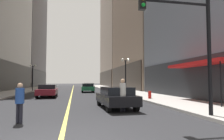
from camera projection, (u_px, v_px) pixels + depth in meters
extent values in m
plane|color=#262628|center=(73.00, 89.00, 39.41)|extent=(200.00, 200.00, 0.00)
cube|color=#ADA8A0|center=(29.00, 89.00, 37.86)|extent=(4.50, 78.00, 0.15)
cube|color=#ADA8A0|center=(113.00, 89.00, 40.97)|extent=(4.50, 78.00, 0.15)
cube|color=#E5D64C|center=(73.00, 89.00, 39.41)|extent=(0.16, 70.00, 0.01)
cube|color=#3A3935|center=(16.00, 77.00, 37.07)|extent=(0.50, 22.80, 5.00)
cube|color=#2C2C2E|center=(40.00, 79.00, 62.07)|extent=(0.50, 24.70, 5.00)
cube|color=#212327|center=(187.00, 79.00, 17.98)|extent=(0.50, 20.90, 3.70)
cube|color=#332A23|center=(124.00, 77.00, 41.06)|extent=(0.50, 22.80, 5.00)
cube|color=gray|center=(122.00, 21.00, 68.37)|extent=(12.30, 26.00, 45.92)
cube|color=#332A23|center=(105.00, 79.00, 66.06)|extent=(0.50, 24.70, 5.00)
cube|color=#B21414|center=(198.00, 64.00, 15.02)|extent=(1.60, 6.68, 0.24)
cylinder|color=black|center=(221.00, 85.00, 11.68)|extent=(0.08, 0.08, 2.88)
cube|color=black|center=(116.00, 99.00, 12.08)|extent=(1.99, 4.42, 0.55)
cube|color=black|center=(116.00, 91.00, 11.89)|extent=(1.69, 2.50, 0.50)
cylinder|color=black|center=(99.00, 101.00, 13.36)|extent=(0.25, 0.65, 0.64)
cylinder|color=black|center=(121.00, 100.00, 13.72)|extent=(0.25, 0.65, 0.64)
cylinder|color=black|center=(109.00, 107.00, 10.40)|extent=(0.25, 0.65, 0.64)
cylinder|color=black|center=(136.00, 106.00, 10.76)|extent=(0.25, 0.65, 0.64)
cube|color=maroon|center=(48.00, 91.00, 20.61)|extent=(2.03, 4.83, 0.55)
cube|color=black|center=(48.00, 87.00, 20.87)|extent=(1.74, 2.73, 0.50)
cylinder|color=black|center=(55.00, 95.00, 19.15)|extent=(0.24, 0.65, 0.64)
cylinder|color=black|center=(37.00, 95.00, 18.78)|extent=(0.24, 0.65, 0.64)
cylinder|color=black|center=(56.00, 93.00, 22.40)|extent=(0.24, 0.65, 0.64)
cylinder|color=black|center=(42.00, 93.00, 22.04)|extent=(0.24, 0.65, 0.64)
cube|color=#196038|center=(88.00, 88.00, 29.76)|extent=(1.96, 4.57, 0.55)
cube|color=black|center=(88.00, 85.00, 29.57)|extent=(1.69, 2.58, 0.50)
cylinder|color=black|center=(82.00, 90.00, 31.18)|extent=(0.23, 0.64, 0.64)
cylinder|color=black|center=(92.00, 90.00, 31.44)|extent=(0.23, 0.64, 0.64)
cylinder|color=black|center=(82.00, 91.00, 28.05)|extent=(0.23, 0.64, 0.64)
cylinder|color=black|center=(94.00, 90.00, 28.32)|extent=(0.23, 0.64, 0.64)
cube|color=silver|center=(88.00, 87.00, 37.12)|extent=(2.02, 4.23, 0.55)
cube|color=black|center=(89.00, 84.00, 36.95)|extent=(1.75, 2.38, 0.50)
cylinder|color=black|center=(83.00, 88.00, 38.36)|extent=(0.24, 0.65, 0.64)
cylinder|color=black|center=(92.00, 88.00, 38.72)|extent=(0.24, 0.65, 0.64)
cylinder|color=black|center=(85.00, 89.00, 35.50)|extent=(0.24, 0.65, 0.64)
cylinder|color=black|center=(94.00, 89.00, 35.86)|extent=(0.24, 0.65, 0.64)
cylinder|color=black|center=(121.00, 104.00, 10.72)|extent=(0.14, 0.14, 0.88)
cylinder|color=black|center=(124.00, 104.00, 10.74)|extent=(0.14, 0.14, 0.88)
cylinder|color=silver|center=(123.00, 89.00, 10.77)|extent=(0.35, 0.35, 0.70)
sphere|color=tan|center=(123.00, 81.00, 10.80)|extent=(0.24, 0.24, 0.24)
cylinder|color=black|center=(18.00, 113.00, 7.80)|extent=(0.14, 0.14, 0.78)
cylinder|color=black|center=(21.00, 114.00, 7.73)|extent=(0.14, 0.14, 0.78)
cylinder|color=#234799|center=(20.00, 96.00, 7.81)|extent=(0.47, 0.47, 0.62)
sphere|color=tan|center=(20.00, 85.00, 7.83)|extent=(0.21, 0.21, 0.21)
cylinder|color=black|center=(209.00, 58.00, 8.88)|extent=(0.18, 0.18, 5.50)
cylinder|color=black|center=(176.00, 2.00, 8.72)|extent=(3.20, 0.12, 0.12)
cube|color=black|center=(142.00, 0.00, 8.41)|extent=(0.28, 0.24, 0.90)
sphere|color=green|center=(143.00, 5.00, 8.26)|extent=(0.17, 0.17, 0.17)
cylinder|color=black|center=(33.00, 79.00, 31.86)|extent=(0.14, 0.14, 4.20)
cylinder|color=black|center=(33.00, 66.00, 31.98)|extent=(0.80, 0.06, 0.06)
sphere|color=white|center=(31.00, 65.00, 31.91)|extent=(0.36, 0.36, 0.36)
sphere|color=white|center=(35.00, 66.00, 32.05)|extent=(0.36, 0.36, 0.36)
cylinder|color=black|center=(126.00, 78.00, 23.44)|extent=(0.14, 0.14, 4.20)
cylinder|color=black|center=(126.00, 61.00, 23.55)|extent=(0.80, 0.06, 0.06)
sphere|color=white|center=(123.00, 60.00, 23.49)|extent=(0.36, 0.36, 0.36)
sphere|color=white|center=(128.00, 60.00, 23.63)|extent=(0.36, 0.36, 0.36)
cylinder|color=red|center=(150.00, 96.00, 17.18)|extent=(0.28, 0.28, 0.80)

